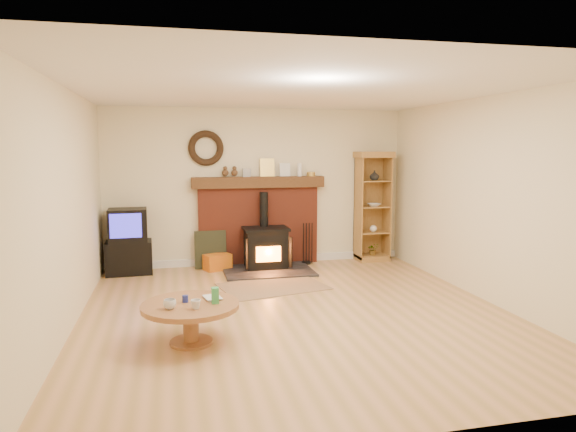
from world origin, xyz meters
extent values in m
plane|color=#AF8748|center=(0.00, 0.00, 0.00)|extent=(5.50, 5.50, 0.00)
cube|color=beige|center=(0.00, 2.75, 1.30)|extent=(5.00, 0.02, 2.60)
cube|color=beige|center=(0.00, -2.75, 1.30)|extent=(5.00, 0.02, 2.60)
cube|color=beige|center=(-2.50, 0.00, 1.30)|extent=(0.02, 5.50, 2.60)
cube|color=beige|center=(2.50, 0.00, 1.30)|extent=(0.02, 5.50, 2.60)
cube|color=white|center=(0.00, 0.00, 2.60)|extent=(5.00, 5.50, 0.02)
cube|color=white|center=(0.00, 2.73, 0.06)|extent=(5.00, 0.04, 0.12)
torus|color=black|center=(-0.85, 2.69, 1.95)|extent=(0.57, 0.11, 0.57)
cube|color=maroon|center=(0.00, 2.67, 0.65)|extent=(2.00, 0.15, 1.30)
cube|color=#3C2213|center=(0.00, 2.64, 1.39)|extent=(2.20, 0.22, 0.18)
cube|color=#999999|center=(-0.20, 2.65, 1.55)|extent=(0.13, 0.05, 0.14)
cube|color=gold|center=(0.15, 2.67, 1.63)|extent=(0.24, 0.06, 0.30)
cube|color=white|center=(0.45, 2.67, 1.59)|extent=(0.18, 0.05, 0.22)
cylinder|color=white|center=(0.70, 2.65, 1.59)|extent=(0.08, 0.08, 0.22)
cylinder|color=gold|center=(0.90, 2.65, 1.51)|extent=(0.14, 0.14, 0.07)
cube|color=black|center=(0.05, 2.10, 0.01)|extent=(1.40, 1.00, 0.03)
cube|color=black|center=(0.05, 2.30, 0.33)|extent=(0.66, 0.47, 0.61)
cube|color=black|center=(0.05, 2.30, 0.66)|extent=(0.72, 0.52, 0.04)
cylinder|color=black|center=(0.05, 2.45, 0.96)|extent=(0.14, 0.14, 0.56)
cube|color=orange|center=(0.05, 2.06, 0.29)|extent=(0.39, 0.02, 0.24)
cube|color=black|center=(-0.25, 2.12, 0.31)|extent=(0.16, 0.21, 0.49)
cube|color=black|center=(0.35, 2.12, 0.31)|extent=(0.16, 0.21, 0.49)
cube|color=brown|center=(-0.05, 1.20, 0.01)|extent=(1.60, 1.27, 0.01)
cube|color=black|center=(-2.09, 2.47, 0.26)|extent=(0.72, 0.51, 0.51)
cube|color=black|center=(-2.09, 2.47, 0.77)|extent=(0.60, 0.51, 0.51)
cube|color=#2E27D1|center=(-2.10, 2.22, 0.79)|extent=(0.46, 0.04, 0.37)
cube|color=olive|center=(1.98, 2.53, 0.05)|extent=(0.55, 0.40, 0.10)
cube|color=olive|center=(1.98, 2.72, 0.92)|extent=(0.55, 0.02, 1.74)
cube|color=olive|center=(1.71, 2.53, 0.92)|extent=(0.02, 0.40, 1.74)
cube|color=olive|center=(2.24, 2.53, 0.92)|extent=(0.02, 0.40, 1.74)
cube|color=olive|center=(1.98, 2.53, 1.84)|extent=(0.61, 0.44, 0.10)
cube|color=olive|center=(1.98, 2.53, 0.50)|extent=(0.51, 0.36, 0.02)
cube|color=olive|center=(1.98, 2.53, 0.94)|extent=(0.51, 0.36, 0.02)
cube|color=olive|center=(1.98, 2.53, 1.39)|extent=(0.51, 0.36, 0.02)
imported|color=white|center=(1.98, 2.48, 1.49)|extent=(0.16, 0.16, 0.17)
imported|color=white|center=(1.98, 2.48, 0.98)|extent=(0.21, 0.21, 0.05)
sphere|color=white|center=(1.98, 2.48, 0.57)|extent=(0.12, 0.12, 0.12)
imported|color=#399C53|center=(1.98, 2.48, 0.20)|extent=(0.19, 0.16, 0.21)
cube|color=#E9A614|center=(-0.72, 2.40, 0.13)|extent=(0.47, 0.39, 0.26)
cube|color=black|center=(-0.82, 2.55, 0.31)|extent=(0.51, 0.14, 0.61)
cylinder|color=black|center=(0.78, 2.50, 0.02)|extent=(0.16, 0.16, 0.04)
cylinder|color=black|center=(0.73, 2.50, 0.35)|extent=(0.02, 0.02, 0.70)
cylinder|color=black|center=(0.78, 2.50, 0.35)|extent=(0.02, 0.02, 0.70)
cylinder|color=black|center=(0.83, 2.50, 0.35)|extent=(0.02, 0.02, 0.70)
cylinder|color=black|center=(0.88, 2.50, 0.35)|extent=(0.02, 0.02, 0.70)
cylinder|color=brown|center=(-1.26, -0.71, 0.01)|extent=(0.43, 0.43, 0.03)
cylinder|color=brown|center=(-1.26, -0.71, 0.19)|extent=(0.16, 0.16, 0.34)
cylinder|color=brown|center=(-1.26, -0.71, 0.39)|extent=(0.97, 0.97, 0.05)
imported|color=white|center=(-1.46, -0.85, 0.46)|extent=(0.12, 0.12, 0.09)
imported|color=white|center=(-1.21, -0.90, 0.46)|extent=(0.10, 0.10, 0.09)
imported|color=#4C331E|center=(-1.11, -0.61, 0.43)|extent=(0.16, 0.22, 0.02)
cylinder|color=navy|center=(-1.31, -0.66, 0.45)|extent=(0.06, 0.06, 0.07)
cube|color=#399C53|center=(-1.02, -0.76, 0.49)|extent=(0.07, 0.07, 0.16)
camera|label=1|loc=(-1.40, -5.74, 1.94)|focal=32.00mm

